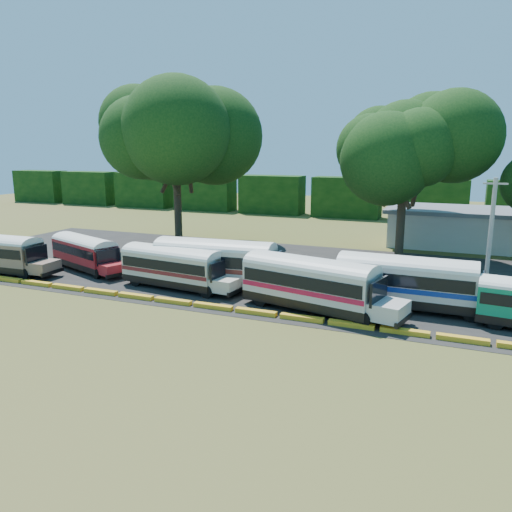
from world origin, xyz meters
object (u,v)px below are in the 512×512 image
at_px(bus_red, 86,251).
at_px(tree_west, 175,129).
at_px(bus_cream_west, 175,265).
at_px(bus_white_red, 313,281).

relative_size(bus_red, tree_west, 0.53).
distance_m(bus_cream_west, bus_white_red, 10.98).
bearing_deg(bus_red, tree_west, 105.30).
bearing_deg(tree_west, bus_red, -95.66).
relative_size(bus_cream_west, bus_white_red, 0.89).
relative_size(bus_red, bus_cream_west, 0.94).
bearing_deg(bus_red, bus_white_red, 12.03).
height_order(bus_cream_west, tree_west, tree_west).
height_order(bus_red, bus_white_red, bus_white_red).
xyz_separation_m(bus_red, bus_white_red, (20.82, -3.27, 0.28)).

